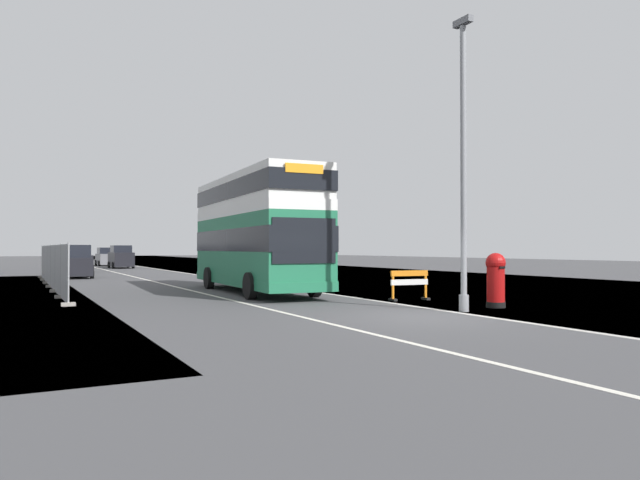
# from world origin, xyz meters

# --- Properties ---
(ground) EXTENTS (140.00, 280.00, 0.10)m
(ground) POSITION_xyz_m (0.50, 0.16, -0.05)
(ground) COLOR #424244
(double_decker_bus) EXTENTS (3.28, 11.02, 4.94)m
(double_decker_bus) POSITION_xyz_m (-0.80, 10.62, 2.63)
(double_decker_bus) COLOR #1E6B47
(double_decker_bus) RESTS_ON ground
(lamppost_foreground) EXTENTS (0.29, 0.70, 8.77)m
(lamppost_foreground) POSITION_xyz_m (1.89, 0.53, 4.15)
(lamppost_foreground) COLOR gray
(lamppost_foreground) RESTS_ON ground
(red_pillar_postbox) EXTENTS (0.63, 0.63, 1.74)m
(red_pillar_postbox) POSITION_xyz_m (3.62, 1.00, 0.95)
(red_pillar_postbox) COLOR black
(red_pillar_postbox) RESTS_ON ground
(roadworks_barrier) EXTENTS (1.52, 0.61, 1.08)m
(roadworks_barrier) POSITION_xyz_m (2.70, 4.35, 0.66)
(roadworks_barrier) COLOR orange
(roadworks_barrier) RESTS_ON ground
(construction_site_fence) EXTENTS (0.44, 20.60, 2.08)m
(construction_site_fence) POSITION_xyz_m (-8.42, 17.95, 0.99)
(construction_site_fence) COLOR #A8AAAD
(construction_site_fence) RESTS_ON ground
(car_oncoming_near) EXTENTS (2.01, 3.84, 2.05)m
(car_oncoming_near) POSITION_xyz_m (-6.60, 27.02, 0.96)
(car_oncoming_near) COLOR black
(car_oncoming_near) RESTS_ON ground
(car_receding_mid) EXTENTS (1.98, 4.04, 2.14)m
(car_receding_mid) POSITION_xyz_m (-5.52, 36.56, 1.00)
(car_receding_mid) COLOR black
(car_receding_mid) RESTS_ON ground
(car_receding_far) EXTENTS (1.98, 4.44, 2.15)m
(car_receding_far) POSITION_xyz_m (-1.03, 44.93, 1.02)
(car_receding_far) COLOR black
(car_receding_far) RESTS_ON ground
(car_far_side) EXTENTS (1.94, 4.47, 1.95)m
(car_far_side) POSITION_xyz_m (-1.27, 53.07, 0.92)
(car_far_side) COLOR slate
(car_far_side) RESTS_ON ground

